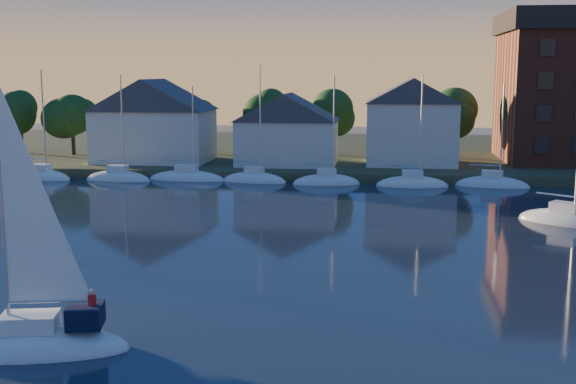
% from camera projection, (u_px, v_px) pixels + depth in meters
% --- Properties ---
extents(shoreline_land, '(160.00, 50.00, 2.00)m').
position_uv_depth(shoreline_land, '(347.00, 156.00, 99.60)').
color(shoreline_land, '#333C23').
rests_on(shoreline_land, ground).
extents(wooden_dock, '(120.00, 3.00, 1.00)m').
position_uv_depth(wooden_dock, '(337.00, 180.00, 77.10)').
color(wooden_dock, brown).
rests_on(wooden_dock, ground).
extents(clubhouse_west, '(13.65, 9.45, 9.64)m').
position_uv_depth(clubhouse_west, '(154.00, 119.00, 84.82)').
color(clubhouse_west, beige).
rests_on(clubhouse_west, shoreline_land).
extents(clubhouse_centre, '(11.55, 8.40, 8.08)m').
position_uv_depth(clubhouse_centre, '(287.00, 128.00, 81.92)').
color(clubhouse_centre, beige).
rests_on(clubhouse_centre, shoreline_land).
extents(clubhouse_east, '(10.50, 8.40, 9.80)m').
position_uv_depth(clubhouse_east, '(412.00, 120.00, 81.94)').
color(clubhouse_east, beige).
rests_on(clubhouse_east, shoreline_land).
extents(tree_line, '(93.40, 5.40, 8.90)m').
position_uv_depth(tree_line, '(360.00, 108.00, 86.43)').
color(tree_line, '#352618').
rests_on(tree_line, shoreline_land).
extents(moored_fleet, '(63.50, 2.40, 12.05)m').
position_uv_depth(moored_fleet, '(221.00, 181.00, 75.69)').
color(moored_fleet, silver).
rests_on(moored_fleet, ground).
extents(hero_sailboat, '(8.45, 4.30, 12.81)m').
position_uv_depth(hero_sailboat, '(34.00, 339.00, 29.68)').
color(hero_sailboat, silver).
rests_on(hero_sailboat, ground).
extents(drifting_sailboat_right, '(7.42, 6.24, 11.63)m').
position_uv_depth(drifting_sailboat_right, '(564.00, 222.00, 54.99)').
color(drifting_sailboat_right, silver).
rests_on(drifting_sailboat_right, ground).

